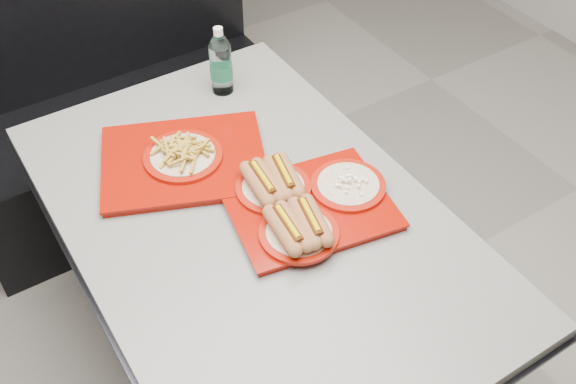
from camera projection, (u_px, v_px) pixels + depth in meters
ground at (261, 365)px, 2.30m from camera, size 6.00×6.00×0.00m
diner_table at (255, 255)px, 1.89m from camera, size 0.92×1.42×0.75m
booth_bench at (117, 105)px, 2.67m from camera, size 1.30×0.57×1.35m
tray_near at (303, 203)px, 1.75m from camera, size 0.47×0.40×0.09m
tray_far at (183, 158)px, 1.89m from camera, size 0.56×0.50×0.09m
water_bottle at (221, 64)px, 2.09m from camera, size 0.07×0.07×0.23m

